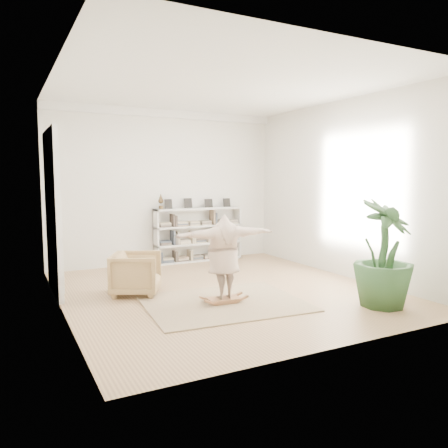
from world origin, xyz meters
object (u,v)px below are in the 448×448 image
at_px(rocker_board, 224,299).
at_px(person, 224,254).
at_px(houseplant, 384,253).
at_px(armchair, 136,274).
at_px(bookshelf, 198,235).

relative_size(rocker_board, person, 0.32).
xyz_separation_m(rocker_board, person, (0.00, 0.00, 0.74)).
relative_size(person, houseplant, 0.98).
height_order(rocker_board, person, person).
xyz_separation_m(armchair, houseplant, (3.27, -2.47, 0.48)).
relative_size(armchair, person, 0.49).
xyz_separation_m(armchair, person, (1.10, -1.19, 0.44)).
xyz_separation_m(person, houseplant, (2.17, -1.28, 0.04)).
relative_size(armchair, houseplant, 0.48).
height_order(bookshelf, houseplant, houseplant).
distance_m(armchair, houseplant, 4.13).
distance_m(bookshelf, armchair, 3.24).
height_order(person, houseplant, houseplant).
bearing_deg(bookshelf, armchair, -133.25).
bearing_deg(armchair, houseplant, -101.10).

